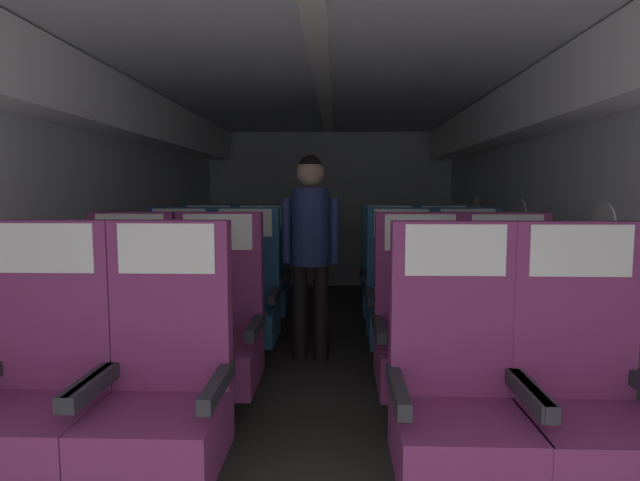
% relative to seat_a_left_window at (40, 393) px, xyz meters
% --- Properties ---
extents(ground, '(3.50, 7.00, 0.02)m').
position_rel_seat_a_left_window_xyz_m(ground, '(1.06, 1.68, -0.50)').
color(ground, '#3D3833').
extents(fuselage_shell, '(3.38, 6.65, 2.12)m').
position_rel_seat_a_left_window_xyz_m(fuselage_shell, '(1.06, 1.94, 1.03)').
color(fuselage_shell, silver).
rests_on(fuselage_shell, ground).
extents(seat_a_left_window, '(0.51, 0.49, 1.16)m').
position_rel_seat_a_left_window_xyz_m(seat_a_left_window, '(0.00, 0.00, 0.00)').
color(seat_a_left_window, '#38383D').
rests_on(seat_a_left_window, ground).
extents(seat_a_left_aisle, '(0.51, 0.49, 1.16)m').
position_rel_seat_a_left_window_xyz_m(seat_a_left_aisle, '(0.49, -0.00, 0.00)').
color(seat_a_left_aisle, '#38383D').
rests_on(seat_a_left_aisle, ground).
extents(seat_a_right_aisle, '(0.51, 0.49, 1.16)m').
position_rel_seat_a_left_window_xyz_m(seat_a_right_aisle, '(2.10, -0.02, 0.00)').
color(seat_a_right_aisle, '#38383D').
rests_on(seat_a_right_aisle, ground).
extents(seat_a_right_window, '(0.51, 0.49, 1.16)m').
position_rel_seat_a_left_window_xyz_m(seat_a_right_window, '(1.62, -0.02, 0.00)').
color(seat_a_right_window, '#38383D').
rests_on(seat_a_right_window, ground).
extents(seat_b_left_window, '(0.51, 0.49, 1.16)m').
position_rel_seat_a_left_window_xyz_m(seat_b_left_window, '(0.00, 0.83, 0.00)').
color(seat_b_left_window, '#38383D').
rests_on(seat_b_left_window, ground).
extents(seat_b_left_aisle, '(0.51, 0.49, 1.16)m').
position_rel_seat_a_left_window_xyz_m(seat_b_left_aisle, '(0.50, 0.83, 0.00)').
color(seat_b_left_aisle, '#38383D').
rests_on(seat_b_left_aisle, ground).
extents(seat_b_right_aisle, '(0.51, 0.49, 1.16)m').
position_rel_seat_a_left_window_xyz_m(seat_b_right_aisle, '(2.10, 0.83, 0.00)').
color(seat_b_right_aisle, '#38383D').
rests_on(seat_b_right_aisle, ground).
extents(seat_b_right_window, '(0.51, 0.49, 1.16)m').
position_rel_seat_a_left_window_xyz_m(seat_b_right_window, '(1.62, 0.84, 0.00)').
color(seat_b_right_window, '#38383D').
rests_on(seat_b_right_window, ground).
extents(seat_c_left_window, '(0.51, 0.49, 1.16)m').
position_rel_seat_a_left_window_xyz_m(seat_c_left_window, '(0.01, 1.70, 0.00)').
color(seat_c_left_window, '#38383D').
rests_on(seat_c_left_window, ground).
extents(seat_c_left_aisle, '(0.51, 0.49, 1.16)m').
position_rel_seat_a_left_window_xyz_m(seat_c_left_aisle, '(0.50, 1.69, 0.00)').
color(seat_c_left_aisle, '#38383D').
rests_on(seat_c_left_aisle, ground).
extents(seat_c_right_aisle, '(0.51, 0.49, 1.16)m').
position_rel_seat_a_left_window_xyz_m(seat_c_right_aisle, '(2.10, 1.71, 0.00)').
color(seat_c_right_aisle, '#38383D').
rests_on(seat_c_right_aisle, ground).
extents(seat_c_right_window, '(0.51, 0.49, 1.16)m').
position_rel_seat_a_left_window_xyz_m(seat_c_right_window, '(1.62, 1.68, 0.00)').
color(seat_c_right_window, '#38383D').
rests_on(seat_c_right_window, ground).
extents(seat_d_left_window, '(0.51, 0.49, 1.16)m').
position_rel_seat_a_left_window_xyz_m(seat_d_left_window, '(0.01, 2.56, 0.00)').
color(seat_d_left_window, '#38383D').
rests_on(seat_d_left_window, ground).
extents(seat_d_left_aisle, '(0.51, 0.49, 1.16)m').
position_rel_seat_a_left_window_xyz_m(seat_d_left_aisle, '(0.49, 2.55, 0.00)').
color(seat_d_left_aisle, '#38383D').
rests_on(seat_d_left_aisle, ground).
extents(seat_d_right_aisle, '(0.51, 0.49, 1.16)m').
position_rel_seat_a_left_window_xyz_m(seat_d_right_aisle, '(2.10, 2.55, 0.00)').
color(seat_d_right_aisle, '#38383D').
rests_on(seat_d_right_aisle, ground).
extents(seat_d_right_window, '(0.51, 0.49, 1.16)m').
position_rel_seat_a_left_window_xyz_m(seat_d_right_window, '(1.62, 2.56, 0.00)').
color(seat_d_right_window, '#38383D').
rests_on(seat_d_right_window, ground).
extents(flight_attendant, '(0.43, 0.28, 1.54)m').
position_rel_seat_a_left_window_xyz_m(flight_attendant, '(0.96, 1.89, 0.46)').
color(flight_attendant, black).
rests_on(flight_attendant, ground).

